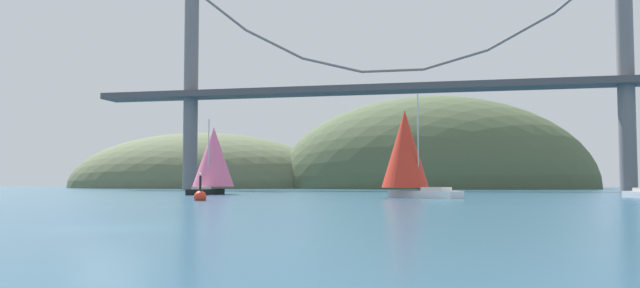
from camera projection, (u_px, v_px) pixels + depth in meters
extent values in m
plane|color=navy|center=(111.00, 228.00, 22.51)|extent=(360.00, 360.00, 0.00)
ellipsoid|color=#4C5B3D|center=(431.00, 188.00, 152.94)|extent=(77.22, 44.00, 44.74)
ellipsoid|color=#5B6647|center=(199.00, 188.00, 166.00)|extent=(72.84, 44.00, 28.89)
cylinder|color=slate|center=(191.00, 88.00, 124.90)|extent=(2.80, 2.80, 40.14)
cylinder|color=slate|center=(626.00, 73.00, 107.61)|extent=(2.80, 2.80, 40.14)
cube|color=#47474C|center=(392.00, 89.00, 116.17)|extent=(115.44, 6.00, 1.20)
cylinder|color=slate|center=(219.00, 9.00, 124.59)|extent=(11.66, 0.50, 9.44)
cylinder|color=slate|center=(274.00, 44.00, 121.67)|extent=(11.58, 0.50, 6.47)
cylinder|color=slate|center=(332.00, 65.00, 118.93)|extent=(11.48, 0.50, 3.50)
cylinder|color=slate|center=(392.00, 71.00, 116.37)|extent=(11.35, 0.50, 0.50)
cylinder|color=slate|center=(455.00, 60.00, 113.99)|extent=(11.48, 0.50, 3.50)
cylinder|color=slate|center=(520.00, 32.00, 111.79)|extent=(11.58, 0.50, 6.47)
cube|color=black|center=(206.00, 192.00, 79.90)|extent=(2.19, 7.78, 0.71)
cube|color=beige|center=(202.00, 188.00, 78.57)|extent=(1.63, 2.50, 0.36)
cylinder|color=#B2B2B7|center=(209.00, 154.00, 80.94)|extent=(0.14, 0.14, 8.94)
cone|color=pink|center=(214.00, 157.00, 82.59)|extent=(5.45, 5.45, 7.76)
cube|color=white|center=(425.00, 194.00, 63.81)|extent=(7.80, 6.43, 0.74)
cube|color=beige|center=(436.00, 189.00, 62.79)|extent=(3.07, 2.88, 0.36)
cylinder|color=#B2B2B7|center=(418.00, 142.00, 64.72)|extent=(0.14, 0.14, 9.94)
cone|color=red|center=(405.00, 149.00, 65.97)|extent=(6.84, 6.84, 8.08)
sphere|color=red|center=(200.00, 197.00, 55.16)|extent=(1.10, 1.10, 1.10)
cylinder|color=black|center=(200.00, 185.00, 55.22)|extent=(0.20, 0.20, 1.60)
sphere|color=#F2EA99|center=(200.00, 175.00, 55.28)|extent=(0.24, 0.24, 0.24)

